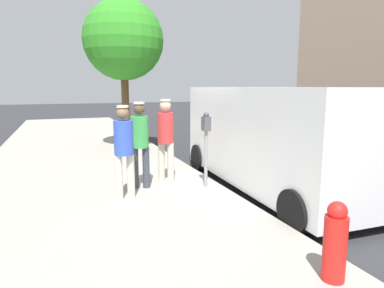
{
  "coord_description": "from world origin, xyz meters",
  "views": [
    {
      "loc": [
        4.02,
        7.03,
        2.16
      ],
      "look_at": [
        1.65,
        0.93,
        1.05
      ],
      "focal_mm": 31.68,
      "sensor_mm": 36.0,
      "label": 1
    }
  ],
  "objects_px": {
    "pedestrian_in_red": "(166,135)",
    "parked_van": "(275,135)",
    "pedestrian_in_blue": "(124,146)",
    "pedestrian_in_green": "(140,139)",
    "parking_meter_near": "(206,137)",
    "street_tree": "(123,41)",
    "fire_hydrant": "(335,242)"
  },
  "relations": [
    {
      "from": "fire_hydrant",
      "to": "pedestrian_in_red",
      "type": "bearing_deg",
      "value": -82.77
    },
    {
      "from": "pedestrian_in_red",
      "to": "parked_van",
      "type": "bearing_deg",
      "value": 158.33
    },
    {
      "from": "pedestrian_in_blue",
      "to": "parked_van",
      "type": "distance_m",
      "value": 3.16
    },
    {
      "from": "pedestrian_in_blue",
      "to": "fire_hydrant",
      "type": "relative_size",
      "value": 1.96
    },
    {
      "from": "parking_meter_near",
      "to": "pedestrian_in_blue",
      "type": "xyz_separation_m",
      "value": [
        1.66,
        0.14,
        -0.06
      ]
    },
    {
      "from": "parking_meter_near",
      "to": "street_tree",
      "type": "xyz_separation_m",
      "value": [
        0.69,
        -4.98,
        2.42
      ]
    },
    {
      "from": "street_tree",
      "to": "pedestrian_in_blue",
      "type": "bearing_deg",
      "value": 79.28
    },
    {
      "from": "pedestrian_in_red",
      "to": "street_tree",
      "type": "xyz_separation_m",
      "value": [
        0.05,
        -4.32,
        2.43
      ]
    },
    {
      "from": "fire_hydrant",
      "to": "street_tree",
      "type": "bearing_deg",
      "value": -86.08
    },
    {
      "from": "parked_van",
      "to": "fire_hydrant",
      "type": "distance_m",
      "value": 3.79
    },
    {
      "from": "pedestrian_in_red",
      "to": "street_tree",
      "type": "height_order",
      "value": "street_tree"
    },
    {
      "from": "pedestrian_in_red",
      "to": "pedestrian_in_blue",
      "type": "distance_m",
      "value": 1.29
    },
    {
      "from": "street_tree",
      "to": "fire_hydrant",
      "type": "relative_size",
      "value": 5.5
    },
    {
      "from": "parked_van",
      "to": "pedestrian_in_red",
      "type": "bearing_deg",
      "value": -21.67
    },
    {
      "from": "pedestrian_in_blue",
      "to": "parked_van",
      "type": "xyz_separation_m",
      "value": [
        -3.16,
        0.06,
        0.04
      ]
    },
    {
      "from": "pedestrian_in_green",
      "to": "parked_van",
      "type": "bearing_deg",
      "value": 167.5
    },
    {
      "from": "parked_van",
      "to": "parking_meter_near",
      "type": "bearing_deg",
      "value": -7.31
    },
    {
      "from": "pedestrian_in_green",
      "to": "fire_hydrant",
      "type": "distance_m",
      "value": 4.2
    },
    {
      "from": "pedestrian_in_blue",
      "to": "fire_hydrant",
      "type": "bearing_deg",
      "value": 114.31
    },
    {
      "from": "pedestrian_in_red",
      "to": "pedestrian_in_green",
      "type": "relative_size",
      "value": 1.02
    },
    {
      "from": "parked_van",
      "to": "street_tree",
      "type": "xyz_separation_m",
      "value": [
        2.19,
        -5.17,
        2.44
      ]
    },
    {
      "from": "pedestrian_in_blue",
      "to": "fire_hydrant",
      "type": "distance_m",
      "value": 3.82
    },
    {
      "from": "pedestrian_in_green",
      "to": "pedestrian_in_blue",
      "type": "xyz_separation_m",
      "value": [
        0.41,
        0.55,
        -0.02
      ]
    },
    {
      "from": "pedestrian_in_red",
      "to": "fire_hydrant",
      "type": "height_order",
      "value": "pedestrian_in_red"
    },
    {
      "from": "parking_meter_near",
      "to": "street_tree",
      "type": "bearing_deg",
      "value": -82.15
    },
    {
      "from": "pedestrian_in_green",
      "to": "street_tree",
      "type": "distance_m",
      "value": 5.22
    },
    {
      "from": "pedestrian_in_blue",
      "to": "pedestrian_in_green",
      "type": "bearing_deg",
      "value": -126.71
    },
    {
      "from": "pedestrian_in_blue",
      "to": "street_tree",
      "type": "distance_m",
      "value": 5.77
    },
    {
      "from": "parking_meter_near",
      "to": "pedestrian_in_red",
      "type": "xyz_separation_m",
      "value": [
        0.64,
        -0.66,
        -0.02
      ]
    },
    {
      "from": "pedestrian_in_green",
      "to": "parked_van",
      "type": "height_order",
      "value": "parked_van"
    },
    {
      "from": "parking_meter_near",
      "to": "fire_hydrant",
      "type": "bearing_deg",
      "value": 88.4
    },
    {
      "from": "pedestrian_in_green",
      "to": "parked_van",
      "type": "distance_m",
      "value": 2.81
    }
  ]
}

